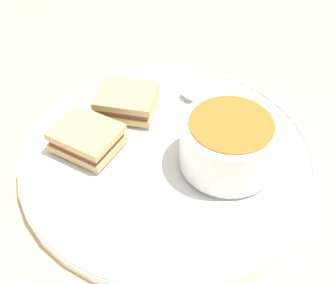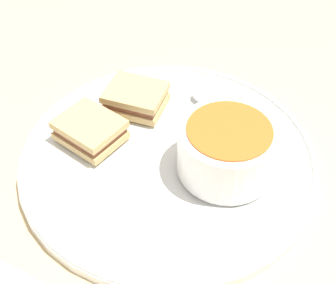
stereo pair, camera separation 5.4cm
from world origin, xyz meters
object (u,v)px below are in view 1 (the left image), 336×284
Objects in this scene: sandwich_half_near at (127,101)px; sandwich_half_far at (87,138)px; spoon at (199,97)px; soup_bowl at (229,142)px.

sandwich_half_far is at bearing -109.39° from sandwich_half_near.
spoon is 1.38× the size of sandwich_half_far.
sandwich_half_near is 0.08m from sandwich_half_far.
soup_bowl is 1.46× the size of sandwich_half_near.
soup_bowl is 1.25× the size of sandwich_half_far.
spoon is at bearing 116.65° from soup_bowl.
sandwich_half_far is (-0.16, -0.01, -0.02)m from soup_bowl.
sandwich_half_near reaches higher than spoon.
soup_bowl is at bearing -23.93° from sandwich_half_near.
sandwich_half_near is 0.86× the size of sandwich_half_far.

